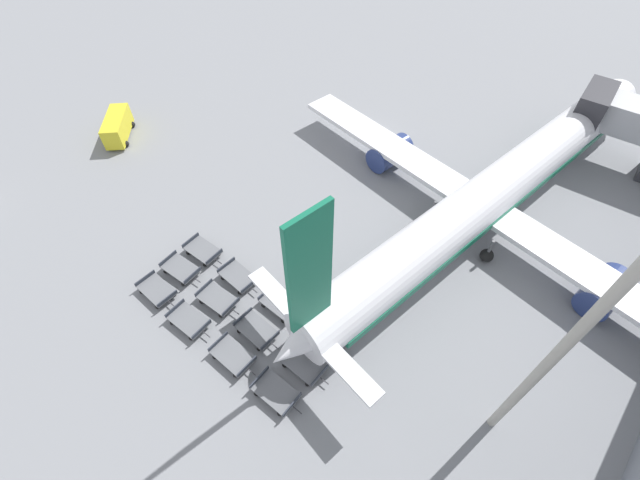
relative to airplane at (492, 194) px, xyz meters
The scene contains 16 objects.
ground_plane 14.88m from the airplane, 168.50° to the left, with size 500.00×500.00×0.00m, color gray.
airplane is the anchor object (origin of this frame).
service_van 36.76m from the airplane, 156.43° to the right, with size 5.07×4.84×2.34m.
baggage_dolly_row_near_col_a 27.36m from the airplane, 121.38° to the right, with size 3.58×1.89×0.92m.
baggage_dolly_row_near_col_b 25.52m from the airplane, 114.06° to the right, with size 3.62×2.01×0.92m.
baggage_dolly_row_near_col_c 23.73m from the airplane, 104.79° to the right, with size 3.60×1.94×0.92m.
baggage_dolly_row_near_col_d 22.83m from the airplane, 95.38° to the right, with size 3.61×1.98×0.92m.
baggage_dolly_row_mid_a_col_a 25.54m from the airplane, 124.81° to the right, with size 3.63×2.06×0.92m.
baggage_dolly_row_mid_a_col_b 23.22m from the airplane, 116.34° to the right, with size 3.63×2.05×0.92m.
baggage_dolly_row_mid_a_col_c 21.56m from the airplane, 106.97° to the right, with size 3.57×1.87×0.92m.
baggage_dolly_row_mid_a_col_d 20.35m from the airplane, 96.05° to the right, with size 3.60×1.94×0.92m.
baggage_dolly_row_mid_b_col_a 23.85m from the airplane, 128.38° to the right, with size 3.62×2.00×0.92m.
baggage_dolly_row_mid_b_col_b 21.38m from the airplane, 120.11° to the right, with size 3.56×1.84×0.92m.
baggage_dolly_row_mid_b_col_c 19.22m from the airplane, 110.10° to the right, with size 3.58×1.91×0.92m.
baggage_dolly_row_mid_b_col_d 18.00m from the airplane, 97.96° to the right, with size 3.57×1.88×0.92m.
apron_light_mast 21.02m from the airplane, 59.34° to the right, with size 2.00×0.70×26.09m.
Camera 1 is at (20.94, -31.02, 27.18)m, focal length 24.00 mm.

